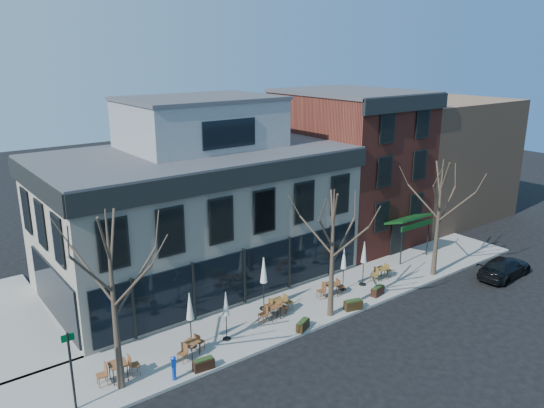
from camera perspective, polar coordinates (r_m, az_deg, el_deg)
ground at (r=30.60m, az=-3.03°, el=-10.92°), size 120.00×120.00×0.00m
sidewalk_front at (r=30.83m, az=4.36°, el=-10.57°), size 33.50×4.70×0.15m
sidewalk_side at (r=32.06m, az=-26.81°, el=-11.31°), size 4.50×12.00×0.15m
corner_building at (r=32.93m, az=-8.01°, el=-0.21°), size 18.39×10.39×11.10m
red_brick_building at (r=40.30m, az=8.25°, el=4.14°), size 8.20×11.78×11.18m
bg_building at (r=48.53m, az=15.75°, el=4.98°), size 12.00×12.00×10.00m
tree_corner at (r=22.72m, az=-16.66°, el=-9.79°), size 3.93×3.98×7.92m
tree_mid at (r=28.00m, az=6.53°, el=-5.16°), size 3.50×3.55×7.04m
tree_right at (r=34.46m, az=17.48°, el=-1.30°), size 3.72×3.77×7.48m
sign_pole at (r=22.99m, az=-20.79°, el=-16.05°), size 0.50×0.10×3.40m
parked_sedan at (r=37.04m, az=23.72°, el=-6.27°), size 4.58×2.09×1.30m
call_box at (r=24.34m, az=-10.52°, el=-16.86°), size 0.24×0.23×1.18m
cafe_set_0 at (r=24.92m, az=-16.20°, el=-16.72°), size 1.93×0.82×1.00m
cafe_set_1 at (r=25.92m, az=-8.68°, el=-14.98°), size 1.70×0.99×0.88m
cafe_set_2 at (r=28.74m, az=0.11°, el=-11.37°), size 1.80×0.73×0.95m
cafe_set_3 at (r=29.25m, az=0.69°, el=-10.82°), size 1.88×0.77×0.98m
cafe_set_4 at (r=31.35m, az=6.35°, el=-9.00°), size 1.86×0.84×0.96m
cafe_set_5 at (r=34.06m, az=11.68°, el=-7.19°), size 1.69×0.68×0.89m
umbrella_0 at (r=25.86m, az=-8.82°, el=-11.13°), size 0.45×0.45×2.84m
umbrella_1 at (r=26.36m, az=-4.98°, el=-10.89°), size 0.41×0.41×2.57m
umbrella_2 at (r=29.01m, az=-0.90°, el=-7.42°), size 0.49×0.49×3.07m
umbrella_3 at (r=31.68m, az=7.74°, el=-6.09°), size 0.42×0.42×2.63m
umbrella_4 at (r=32.47m, az=9.87°, el=-5.37°), size 0.45×0.45×2.81m
planter_0 at (r=25.00m, az=-7.38°, el=-16.70°), size 1.00×0.49×0.54m
planter_1 at (r=27.89m, az=3.34°, el=-12.86°), size 1.00×0.72×0.52m
planter_2 at (r=30.11m, az=8.73°, el=-10.66°), size 1.09×0.67×0.57m
planter_3 at (r=32.00m, az=11.30°, el=-9.13°), size 1.03×0.59×0.54m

